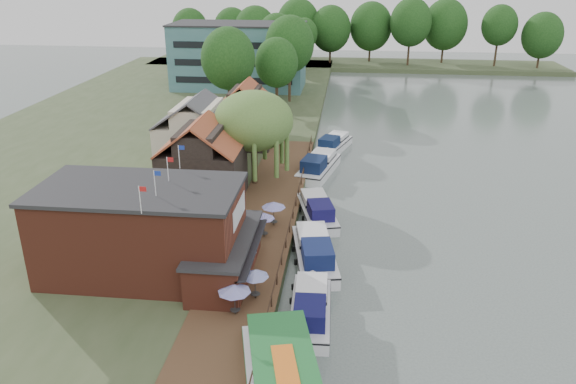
{
  "coord_description": "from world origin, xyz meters",
  "views": [
    {
      "loc": [
        -0.38,
        -38.62,
        23.91
      ],
      "look_at": [
        -6.0,
        12.0,
        3.0
      ],
      "focal_mm": 35.0,
      "sensor_mm": 36.0,
      "label": 1
    }
  ],
  "objects_px": {
    "umbrella_4": "(274,214)",
    "cruiser_2": "(317,207)",
    "pub": "(167,231)",
    "umbrella_3": "(264,225)",
    "cruiser_3": "(319,163)",
    "cruiser_4": "(334,142)",
    "willow": "(254,138)",
    "umbrella_2": "(244,259)",
    "cottage_a": "(202,160)",
    "cottage_c": "(246,114)",
    "cottage_b": "(199,132)",
    "umbrella_0": "(235,300)",
    "umbrella_1": "(255,284)",
    "hotel_block": "(239,56)",
    "cruiser_1": "(315,248)",
    "cruiser_0": "(311,304)"
  },
  "relations": [
    {
      "from": "willow",
      "to": "umbrella_3",
      "type": "xyz_separation_m",
      "value": [
        3.03,
        -13.17,
        -3.93
      ]
    },
    {
      "from": "hotel_block",
      "to": "umbrella_0",
      "type": "height_order",
      "value": "hotel_block"
    },
    {
      "from": "pub",
      "to": "umbrella_3",
      "type": "distance_m",
      "value": 9.74
    },
    {
      "from": "umbrella_2",
      "to": "cruiser_3",
      "type": "bearing_deg",
      "value": 80.52
    },
    {
      "from": "cruiser_4",
      "to": "cottage_b",
      "type": "bearing_deg",
      "value": -127.29
    },
    {
      "from": "umbrella_1",
      "to": "cruiser_3",
      "type": "bearing_deg",
      "value": 84.49
    },
    {
      "from": "cottage_c",
      "to": "willow",
      "type": "relative_size",
      "value": 0.82
    },
    {
      "from": "cottage_a",
      "to": "cottage_c",
      "type": "bearing_deg",
      "value": 86.99
    },
    {
      "from": "cottage_a",
      "to": "umbrella_4",
      "type": "xyz_separation_m",
      "value": [
        8.07,
        -5.66,
        -2.96
      ]
    },
    {
      "from": "cottage_b",
      "to": "cruiser_3",
      "type": "xyz_separation_m",
      "value": [
        14.23,
        1.54,
        -3.91
      ]
    },
    {
      "from": "willow",
      "to": "umbrella_2",
      "type": "height_order",
      "value": "willow"
    },
    {
      "from": "cruiser_2",
      "to": "willow",
      "type": "bearing_deg",
      "value": 124.78
    },
    {
      "from": "cruiser_0",
      "to": "cruiser_2",
      "type": "bearing_deg",
      "value": 90.22
    },
    {
      "from": "umbrella_2",
      "to": "pub",
      "type": "bearing_deg",
      "value": -175.08
    },
    {
      "from": "cottage_a",
      "to": "cruiser_4",
      "type": "height_order",
      "value": "cottage_a"
    },
    {
      "from": "cottage_a",
      "to": "cottage_c",
      "type": "xyz_separation_m",
      "value": [
        1.0,
        19.0,
        0.0
      ]
    },
    {
      "from": "cruiser_2",
      "to": "pub",
      "type": "bearing_deg",
      "value": -142.73
    },
    {
      "from": "umbrella_1",
      "to": "cruiser_1",
      "type": "distance_m",
      "value": 8.69
    },
    {
      "from": "cruiser_3",
      "to": "cruiser_4",
      "type": "xyz_separation_m",
      "value": [
        1.48,
        9.43,
        -0.17
      ]
    },
    {
      "from": "cottage_c",
      "to": "willow",
      "type": "height_order",
      "value": "willow"
    },
    {
      "from": "pub",
      "to": "umbrella_1",
      "type": "distance_m",
      "value": 8.32
    },
    {
      "from": "umbrella_1",
      "to": "umbrella_2",
      "type": "relative_size",
      "value": 1.0
    },
    {
      "from": "cottage_c",
      "to": "cruiser_0",
      "type": "distance_m",
      "value": 39.44
    },
    {
      "from": "cottage_c",
      "to": "cruiser_3",
      "type": "relative_size",
      "value": 0.78
    },
    {
      "from": "umbrella_0",
      "to": "cottage_b",
      "type": "bearing_deg",
      "value": 108.85
    },
    {
      "from": "umbrella_2",
      "to": "cruiser_4",
      "type": "relative_size",
      "value": 0.25
    },
    {
      "from": "willow",
      "to": "umbrella_2",
      "type": "xyz_separation_m",
      "value": [
        2.38,
        -19.49,
        -3.93
      ]
    },
    {
      "from": "umbrella_2",
      "to": "umbrella_4",
      "type": "bearing_deg",
      "value": 82.35
    },
    {
      "from": "cottage_b",
      "to": "cruiser_1",
      "type": "height_order",
      "value": "cottage_b"
    },
    {
      "from": "umbrella_4",
      "to": "cruiser_2",
      "type": "distance_m",
      "value": 5.78
    },
    {
      "from": "cruiser_4",
      "to": "cruiser_3",
      "type": "bearing_deg",
      "value": -81.16
    },
    {
      "from": "pub",
      "to": "cottage_b",
      "type": "height_order",
      "value": "cottage_b"
    },
    {
      "from": "cottage_b",
      "to": "cruiser_1",
      "type": "distance_m",
      "value": 25.65
    },
    {
      "from": "cruiser_4",
      "to": "cottage_c",
      "type": "bearing_deg",
      "value": -152.65
    },
    {
      "from": "willow",
      "to": "cruiser_3",
      "type": "bearing_deg",
      "value": 44.19
    },
    {
      "from": "cottage_c",
      "to": "umbrella_4",
      "type": "height_order",
      "value": "cottage_c"
    },
    {
      "from": "umbrella_0",
      "to": "cruiser_2",
      "type": "xyz_separation_m",
      "value": [
        4.55,
        18.75,
        -1.07
      ]
    },
    {
      "from": "pub",
      "to": "umbrella_2",
      "type": "bearing_deg",
      "value": 4.92
    },
    {
      "from": "cottage_c",
      "to": "umbrella_4",
      "type": "distance_m",
      "value": 25.83
    },
    {
      "from": "pub",
      "to": "cruiser_3",
      "type": "bearing_deg",
      "value": 68.92
    },
    {
      "from": "cruiser_1",
      "to": "cottage_c",
      "type": "bearing_deg",
      "value": 100.68
    },
    {
      "from": "umbrella_0",
      "to": "umbrella_3",
      "type": "distance_m",
      "value": 12.01
    },
    {
      "from": "hotel_block",
      "to": "umbrella_3",
      "type": "height_order",
      "value": "hotel_block"
    },
    {
      "from": "cottage_a",
      "to": "cruiser_2",
      "type": "height_order",
      "value": "cottage_a"
    },
    {
      "from": "cottage_c",
      "to": "umbrella_0",
      "type": "relative_size",
      "value": 3.58
    },
    {
      "from": "umbrella_1",
      "to": "cottage_c",
      "type": "bearing_deg",
      "value": 101.27
    },
    {
      "from": "cottage_b",
      "to": "umbrella_2",
      "type": "distance_m",
      "value": 26.58
    },
    {
      "from": "cruiser_3",
      "to": "hotel_block",
      "type": "bearing_deg",
      "value": 125.08
    },
    {
      "from": "hotel_block",
      "to": "cruiser_1",
      "type": "bearing_deg",
      "value": -73.85
    },
    {
      "from": "umbrella_4",
      "to": "cruiser_0",
      "type": "height_order",
      "value": "umbrella_4"
    }
  ]
}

